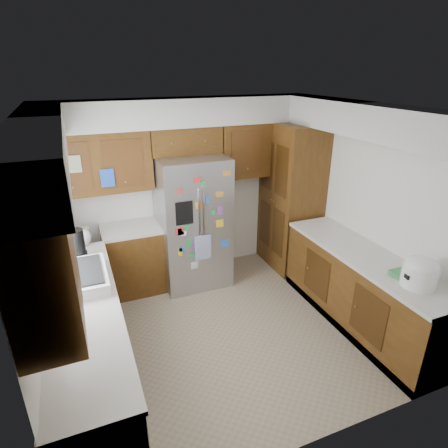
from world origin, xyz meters
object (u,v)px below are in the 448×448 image
(pantry, at_px, (291,198))
(fridge, at_px, (193,222))
(rice_cooker, at_px, (420,272))
(paper_towel, at_px, (414,274))

(pantry, height_order, fridge, pantry)
(fridge, relative_size, rice_cooker, 5.35)
(fridge, height_order, paper_towel, fridge)
(pantry, height_order, rice_cooker, pantry)
(paper_towel, bearing_deg, fridge, 121.47)
(rice_cooker, relative_size, paper_towel, 1.29)
(pantry, xyz_separation_m, rice_cooker, (-0.00, -2.31, -0.00))
(pantry, relative_size, paper_towel, 8.25)
(pantry, relative_size, fridge, 1.19)
(rice_cooker, bearing_deg, fridge, 122.39)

